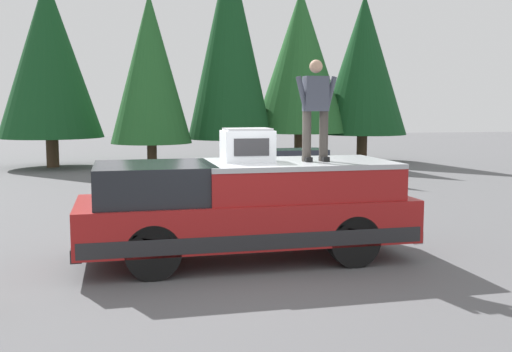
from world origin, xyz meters
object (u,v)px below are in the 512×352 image
(pickup_truck, at_px, (246,208))
(person_on_truck_bed, at_px, (316,108))
(parked_car_silver, at_px, (294,166))
(compressor_unit, at_px, (247,145))

(pickup_truck, distance_m, person_on_truck_bed, 2.05)
(person_on_truck_bed, relative_size, parked_car_silver, 0.41)
(pickup_truck, relative_size, compressor_unit, 6.60)
(pickup_truck, xyz_separation_m, person_on_truck_bed, (-0.13, -1.17, 1.68))
(compressor_unit, relative_size, person_on_truck_bed, 0.50)
(compressor_unit, bearing_deg, pickup_truck, 153.39)
(pickup_truck, xyz_separation_m, compressor_unit, (0.10, -0.05, 1.05))
(compressor_unit, bearing_deg, parked_car_silver, -21.52)
(compressor_unit, distance_m, parked_car_silver, 10.05)
(pickup_truck, height_order, person_on_truck_bed, person_on_truck_bed)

